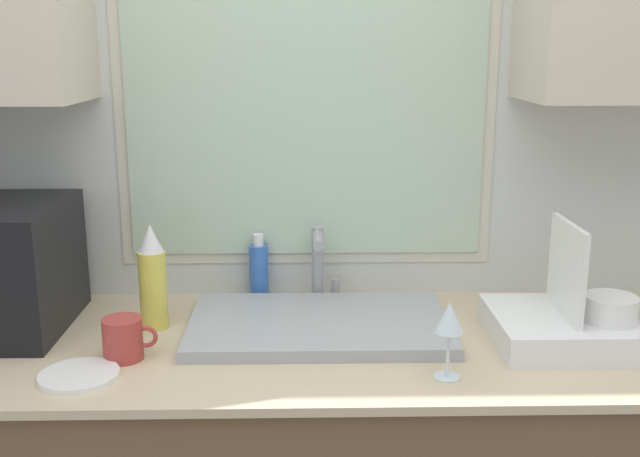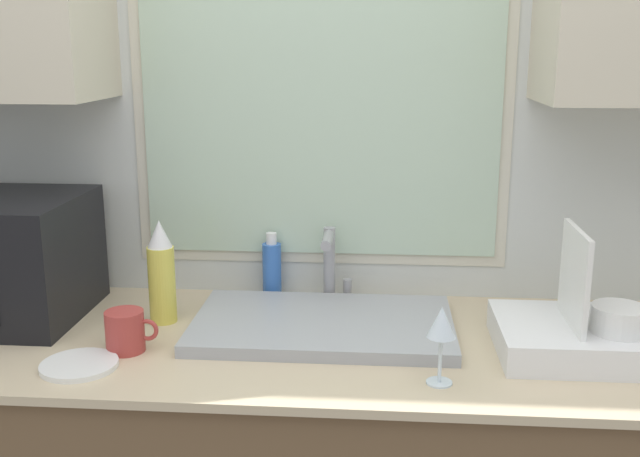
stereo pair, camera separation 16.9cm
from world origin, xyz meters
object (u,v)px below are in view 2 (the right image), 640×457
soap_bottle (272,268)px  dish_rack (575,332)px  faucet (331,260)px  mug_near_sink (126,331)px  spray_bottle (161,274)px  wine_glass (441,326)px

soap_bottle → dish_rack: bearing=-24.6°
dish_rack → faucet: bearing=152.3°
soap_bottle → mug_near_sink: size_ratio=1.49×
faucet → soap_bottle: faucet is taller
spray_bottle → soap_bottle: (0.25, 0.22, -0.05)m
dish_rack → mug_near_sink: 1.02m
faucet → mug_near_sink: faucet is taller
wine_glass → soap_bottle: bearing=129.1°
mug_near_sink → wine_glass: (0.70, -0.11, 0.08)m
soap_bottle → faucet: bearing=-13.0°
mug_near_sink → faucet: bearing=39.9°
spray_bottle → wine_glass: bearing=-24.5°
spray_bottle → wine_glass: size_ratio=1.57×
dish_rack → mug_near_sink: size_ratio=2.68×
spray_bottle → wine_glass: (0.67, -0.31, 0.00)m
soap_bottle → mug_near_sink: bearing=-124.2°
faucet → mug_near_sink: bearing=-140.1°
dish_rack → soap_bottle: size_ratio=1.81×
spray_bottle → wine_glass: 0.74m
soap_bottle → wine_glass: 0.68m
faucet → spray_bottle: size_ratio=0.78×
soap_bottle → mug_near_sink: (-0.28, -0.41, -0.03)m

